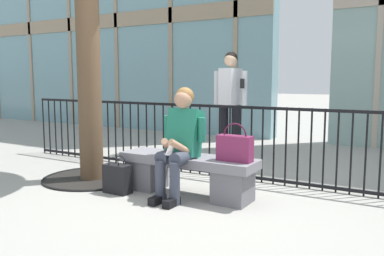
% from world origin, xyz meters
% --- Properties ---
extents(ground_plane, '(60.00, 60.00, 0.00)m').
position_xyz_m(ground_plane, '(0.00, 0.00, 0.00)').
color(ground_plane, '#9E9B93').
extents(stone_bench, '(1.60, 0.44, 0.45)m').
position_xyz_m(stone_bench, '(0.00, 0.00, 0.27)').
color(stone_bench, slate).
rests_on(stone_bench, ground).
extents(seated_person_with_phone, '(0.52, 0.66, 1.21)m').
position_xyz_m(seated_person_with_phone, '(-0.02, -0.13, 0.65)').
color(seated_person_with_phone, '#383D4C').
rests_on(seated_person_with_phone, ground).
extents(handbag_on_bench, '(0.37, 0.14, 0.40)m').
position_xyz_m(handbag_on_bench, '(0.58, -0.01, 0.59)').
color(handbag_on_bench, '#7A234C').
rests_on(handbag_on_bench, stone_bench).
extents(shopping_bag, '(0.32, 0.16, 0.43)m').
position_xyz_m(shopping_bag, '(-0.73, -0.34, 0.17)').
color(shopping_bag, black).
rests_on(shopping_bag, ground).
extents(bystander_at_railing, '(0.55, 0.38, 1.71)m').
position_xyz_m(bystander_at_railing, '(-0.35, 1.87, 1.00)').
color(bystander_at_railing, black).
rests_on(bystander_at_railing, ground).
extents(plaza_railing, '(7.07, 0.04, 0.96)m').
position_xyz_m(plaza_railing, '(0.00, 0.95, 0.49)').
color(plaza_railing, black).
rests_on(plaza_railing, ground).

